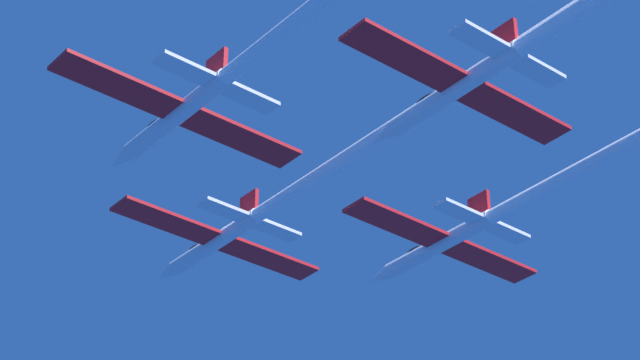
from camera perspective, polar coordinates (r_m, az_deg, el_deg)
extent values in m
cylinder|color=white|center=(88.01, -4.77, -2.84)|extent=(1.09, 9.88, 1.09)
cone|color=white|center=(92.50, -6.92, -4.21)|extent=(1.07, 2.17, 1.07)
ellipsoid|color=black|center=(89.82, -5.55, -3.09)|extent=(0.76, 1.98, 0.54)
cube|color=red|center=(85.62, -6.93, -1.83)|extent=(7.51, 2.17, 0.24)
cube|color=red|center=(89.83, -2.34, -3.56)|extent=(7.51, 2.17, 0.24)
cube|color=red|center=(85.83, -3.21, -1.08)|extent=(0.28, 1.78, 1.58)
cube|color=white|center=(83.91, -4.39, -1.33)|extent=(3.38, 1.30, 0.24)
cube|color=white|center=(86.17, -1.97, -2.27)|extent=(3.38, 1.30, 0.24)
cylinder|color=white|center=(69.09, 9.88, 6.53)|extent=(0.98, 50.52, 0.98)
cylinder|color=white|center=(73.74, -6.49, 2.88)|extent=(1.09, 9.88, 1.09)
cone|color=white|center=(78.12, -8.93, 0.93)|extent=(1.07, 2.17, 1.07)
ellipsoid|color=black|center=(75.55, -7.38, 2.44)|extent=(0.76, 1.98, 0.54)
cube|color=red|center=(71.63, -9.14, 4.26)|extent=(7.51, 2.17, 0.24)
cube|color=red|center=(75.35, -3.56, 1.89)|extent=(7.51, 2.17, 0.24)
cube|color=red|center=(71.78, -4.67, 5.14)|extent=(0.28, 1.78, 1.58)
cube|color=white|center=(69.89, -6.13, 5.02)|extent=(3.38, 1.30, 0.24)
cube|color=white|center=(71.89, -3.17, 3.70)|extent=(3.38, 1.30, 0.24)
cylinder|color=white|center=(86.27, 5.36, -2.94)|extent=(1.09, 9.88, 1.09)
cone|color=white|center=(90.13, 2.70, -4.36)|extent=(1.07, 2.17, 1.07)
ellipsoid|color=black|center=(87.85, 4.36, -3.20)|extent=(0.76, 1.98, 0.54)
cube|color=red|center=(83.34, 3.46, -1.93)|extent=(7.51, 2.17, 0.24)
cube|color=red|center=(88.73, 7.58, -3.64)|extent=(7.51, 2.17, 0.24)
cube|color=red|center=(84.54, 7.16, -1.14)|extent=(0.28, 1.78, 1.58)
cube|color=white|center=(82.35, 6.23, -1.40)|extent=(3.38, 1.30, 0.24)
cube|color=white|center=(85.22, 8.37, -2.34)|extent=(3.38, 1.30, 0.24)
cylinder|color=white|center=(71.76, 6.08, 4.06)|extent=(1.09, 9.88, 1.09)
cone|color=white|center=(75.31, 2.88, 2.01)|extent=(1.07, 2.17, 1.07)
ellipsoid|color=black|center=(73.27, 4.87, 3.59)|extent=(0.76, 1.98, 0.54)
cube|color=red|center=(69.01, 3.81, 5.57)|extent=(7.51, 2.17, 0.24)
cube|color=red|center=(74.13, 8.73, 2.98)|extent=(7.51, 2.17, 0.24)
cube|color=red|center=(70.43, 8.28, 6.37)|extent=(0.28, 1.78, 1.58)
cube|color=white|center=(68.18, 7.19, 6.31)|extent=(3.38, 1.30, 0.24)
cube|color=white|center=(70.91, 9.73, 4.87)|extent=(3.38, 1.30, 0.24)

